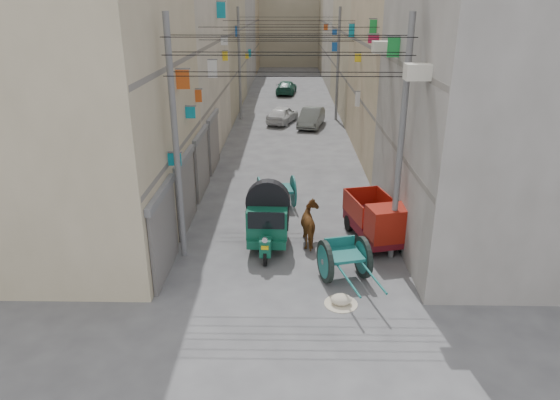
{
  "coord_description": "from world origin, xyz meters",
  "views": [
    {
      "loc": [
        0.02,
        -9.48,
        8.2
      ],
      "look_at": [
        -0.26,
        6.5,
        1.89
      ],
      "focal_mm": 32.0,
      "sensor_mm": 36.0,
      "label": 1
    }
  ],
  "objects_px": {
    "tonga_cart": "(344,259)",
    "distant_car_grey": "(311,117)",
    "distant_car_green": "(286,87)",
    "mini_truck": "(379,224)",
    "horse": "(312,225)",
    "distant_car_white": "(283,114)",
    "second_cart": "(276,191)",
    "auto_rickshaw": "(268,218)",
    "feed_sack": "(341,300)"
  },
  "relations": [
    {
      "from": "auto_rickshaw",
      "to": "horse",
      "type": "bearing_deg",
      "value": 12.43
    },
    {
      "from": "horse",
      "to": "distant_car_grey",
      "type": "distance_m",
      "value": 18.66
    },
    {
      "from": "mini_truck",
      "to": "distant_car_grey",
      "type": "distance_m",
      "value": 18.82
    },
    {
      "from": "horse",
      "to": "auto_rickshaw",
      "type": "bearing_deg",
      "value": 3.53
    },
    {
      "from": "distant_car_grey",
      "to": "distant_car_white",
      "type": "bearing_deg",
      "value": 164.25
    },
    {
      "from": "feed_sack",
      "to": "horse",
      "type": "relative_size",
      "value": 0.35
    },
    {
      "from": "distant_car_green",
      "to": "tonga_cart",
      "type": "bearing_deg",
      "value": 99.59
    },
    {
      "from": "distant_car_green",
      "to": "auto_rickshaw",
      "type": "bearing_deg",
      "value": 95.46
    },
    {
      "from": "auto_rickshaw",
      "to": "horse",
      "type": "xyz_separation_m",
      "value": [
        1.58,
        0.3,
        -0.4
      ]
    },
    {
      "from": "distant_car_white",
      "to": "distant_car_green",
      "type": "relative_size",
      "value": 0.87
    },
    {
      "from": "tonga_cart",
      "to": "second_cart",
      "type": "distance_m",
      "value": 6.43
    },
    {
      "from": "distant_car_grey",
      "to": "auto_rickshaw",
      "type": "bearing_deg",
      "value": -84.53
    },
    {
      "from": "horse",
      "to": "distant_car_green",
      "type": "xyz_separation_m",
      "value": [
        -1.1,
        32.43,
        -0.12
      ]
    },
    {
      "from": "tonga_cart",
      "to": "distant_car_grey",
      "type": "distance_m",
      "value": 21.16
    },
    {
      "from": "distant_car_grey",
      "to": "tonga_cart",
      "type": "bearing_deg",
      "value": -77.09
    },
    {
      "from": "distant_car_white",
      "to": "distant_car_green",
      "type": "xyz_separation_m",
      "value": [
        0.21,
        12.67,
        -0.01
      ]
    },
    {
      "from": "distant_car_green",
      "to": "mini_truck",
      "type": "bearing_deg",
      "value": 102.43
    },
    {
      "from": "second_cart",
      "to": "feed_sack",
      "type": "relative_size",
      "value": 2.86
    },
    {
      "from": "second_cart",
      "to": "mini_truck",
      "type": "bearing_deg",
      "value": -53.4
    },
    {
      "from": "auto_rickshaw",
      "to": "mini_truck",
      "type": "height_order",
      "value": "auto_rickshaw"
    },
    {
      "from": "feed_sack",
      "to": "distant_car_white",
      "type": "height_order",
      "value": "distant_car_white"
    },
    {
      "from": "distant_car_white",
      "to": "horse",
      "type": "bearing_deg",
      "value": 112.89
    },
    {
      "from": "auto_rickshaw",
      "to": "tonga_cart",
      "type": "distance_m",
      "value": 3.36
    },
    {
      "from": "second_cart",
      "to": "distant_car_white",
      "type": "height_order",
      "value": "second_cart"
    },
    {
      "from": "second_cart",
      "to": "distant_car_green",
      "type": "relative_size",
      "value": 0.41
    },
    {
      "from": "tonga_cart",
      "to": "distant_car_green",
      "type": "xyz_separation_m",
      "value": [
        -2.01,
        34.94,
        -0.09
      ]
    },
    {
      "from": "mini_truck",
      "to": "distant_car_green",
      "type": "xyz_separation_m",
      "value": [
        -3.5,
        32.53,
        -0.22
      ]
    },
    {
      "from": "mini_truck",
      "to": "second_cart",
      "type": "relative_size",
      "value": 1.91
    },
    {
      "from": "feed_sack",
      "to": "distant_car_white",
      "type": "distance_m",
      "value": 23.83
    },
    {
      "from": "mini_truck",
      "to": "distant_car_grey",
      "type": "height_order",
      "value": "mini_truck"
    },
    {
      "from": "mini_truck",
      "to": "second_cart",
      "type": "bearing_deg",
      "value": 122.87
    },
    {
      "from": "tonga_cart",
      "to": "distant_car_green",
      "type": "height_order",
      "value": "tonga_cart"
    },
    {
      "from": "tonga_cart",
      "to": "distant_car_grey",
      "type": "bearing_deg",
      "value": 76.07
    },
    {
      "from": "feed_sack",
      "to": "distant_car_white",
      "type": "xyz_separation_m",
      "value": [
        -2.01,
        23.74,
        0.48
      ]
    },
    {
      "from": "tonga_cart",
      "to": "second_cart",
      "type": "xyz_separation_m",
      "value": [
        -2.29,
        6.01,
        0.02
      ]
    },
    {
      "from": "distant_car_white",
      "to": "distant_car_grey",
      "type": "bearing_deg",
      "value": 170.86
    },
    {
      "from": "tonga_cart",
      "to": "horse",
      "type": "xyz_separation_m",
      "value": [
        -0.91,
        2.51,
        0.03
      ]
    },
    {
      "from": "auto_rickshaw",
      "to": "horse",
      "type": "height_order",
      "value": "auto_rickshaw"
    },
    {
      "from": "mini_truck",
      "to": "distant_car_white",
      "type": "xyz_separation_m",
      "value": [
        -3.7,
        19.86,
        -0.21
      ]
    },
    {
      "from": "second_cart",
      "to": "horse",
      "type": "distance_m",
      "value": 3.76
    },
    {
      "from": "second_cart",
      "to": "distant_car_grey",
      "type": "bearing_deg",
      "value": 72.25
    },
    {
      "from": "distant_car_grey",
      "to": "distant_car_green",
      "type": "bearing_deg",
      "value": 110.14
    },
    {
      "from": "horse",
      "to": "second_cart",
      "type": "bearing_deg",
      "value": -75.67
    },
    {
      "from": "tonga_cart",
      "to": "feed_sack",
      "type": "relative_size",
      "value": 5.19
    },
    {
      "from": "horse",
      "to": "distant_car_white",
      "type": "bearing_deg",
      "value": -93.4
    },
    {
      "from": "auto_rickshaw",
      "to": "distant_car_grey",
      "type": "relative_size",
      "value": 0.69
    },
    {
      "from": "mini_truck",
      "to": "distant_car_white",
      "type": "relative_size",
      "value": 0.91
    },
    {
      "from": "mini_truck",
      "to": "feed_sack",
      "type": "relative_size",
      "value": 5.48
    },
    {
      "from": "auto_rickshaw",
      "to": "distant_car_white",
      "type": "xyz_separation_m",
      "value": [
        0.27,
        20.05,
        -0.5
      ]
    },
    {
      "from": "horse",
      "to": "distant_car_white",
      "type": "relative_size",
      "value": 0.47
    }
  ]
}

